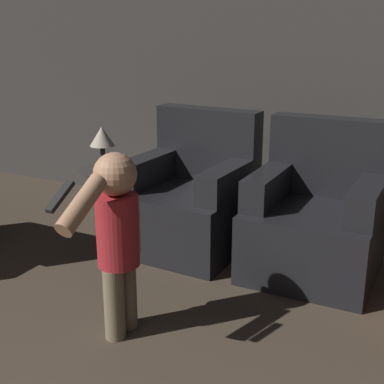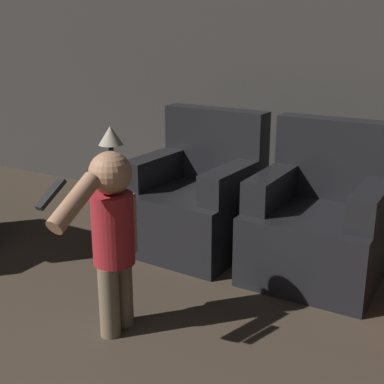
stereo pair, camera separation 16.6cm
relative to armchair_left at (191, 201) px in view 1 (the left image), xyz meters
name	(u,v)px [view 1 (the left image)]	position (x,y,z in m)	size (l,w,h in m)	color
wall_back	(272,53)	(0.26, 0.86, 0.97)	(8.40, 0.05, 2.60)	#33302D
armchair_left	(191,201)	(0.00, 0.00, 0.00)	(0.81, 0.81, 0.94)	black
armchair_right	(316,221)	(0.88, 0.00, 0.00)	(0.77, 0.78, 0.94)	black
person_toddler	(116,231)	(0.20, -1.18, 0.22)	(0.21, 0.64, 0.94)	brown
side_table	(104,183)	(-0.69, -0.05, 0.05)	(0.38, 0.38, 0.49)	black
lamp	(102,137)	(-0.69, -0.05, 0.39)	(0.18, 0.18, 0.32)	#262626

